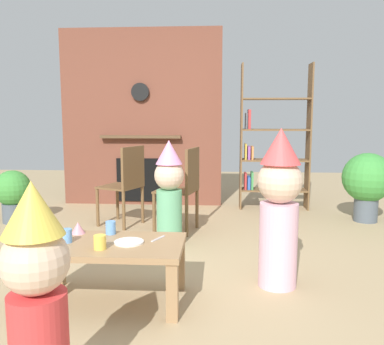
% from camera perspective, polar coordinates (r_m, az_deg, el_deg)
% --- Properties ---
extents(ground_plane, '(12.00, 12.00, 0.00)m').
position_cam_1_polar(ground_plane, '(3.38, -3.08, -13.65)').
color(ground_plane, tan).
extents(brick_fireplace_feature, '(2.20, 0.28, 2.40)m').
position_cam_1_polar(brick_fireplace_feature, '(5.82, -6.89, 7.36)').
color(brick_fireplace_feature, brown).
rests_on(brick_fireplace_feature, ground_plane).
extents(bookshelf, '(0.90, 0.28, 1.90)m').
position_cam_1_polar(bookshelf, '(5.57, 10.65, 3.93)').
color(bookshelf, brown).
rests_on(bookshelf, ground_plane).
extents(coffee_table, '(0.98, 0.57, 0.40)m').
position_cam_1_polar(coffee_table, '(2.84, -11.29, -10.80)').
color(coffee_table, '#9E7A51').
rests_on(coffee_table, ground_plane).
extents(paper_cup_near_left, '(0.07, 0.07, 0.09)m').
position_cam_1_polar(paper_cup_near_left, '(3.01, -11.13, -7.46)').
color(paper_cup_near_left, '#669EE0').
rests_on(paper_cup_near_left, coffee_table).
extents(paper_cup_near_right, '(0.07, 0.07, 0.09)m').
position_cam_1_polar(paper_cup_near_right, '(2.89, -16.87, -8.33)').
color(paper_cup_near_right, '#669EE0').
rests_on(paper_cup_near_right, coffee_table).
extents(paper_cup_center, '(0.08, 0.08, 0.09)m').
position_cam_1_polar(paper_cup_center, '(2.70, -12.55, -9.33)').
color(paper_cup_center, '#F2CC4C').
rests_on(paper_cup_center, coffee_table).
extents(paper_plate_front, '(0.19, 0.19, 0.01)m').
position_cam_1_polar(paper_plate_front, '(2.80, -8.67, -9.43)').
color(paper_plate_front, white).
rests_on(paper_plate_front, coffee_table).
extents(paper_plate_rear, '(0.17, 0.17, 0.01)m').
position_cam_1_polar(paper_plate_rear, '(2.81, -19.19, -9.74)').
color(paper_plate_rear, white).
rests_on(paper_plate_rear, coffee_table).
extents(birthday_cake_slice, '(0.10, 0.10, 0.08)m').
position_cam_1_polar(birthday_cake_slice, '(3.08, -15.41, -7.36)').
color(birthday_cake_slice, pink).
rests_on(birthday_cake_slice, coffee_table).
extents(table_fork, '(0.08, 0.14, 0.01)m').
position_cam_1_polar(table_fork, '(2.86, -4.67, -9.05)').
color(table_fork, silver).
rests_on(table_fork, coffee_table).
extents(child_with_cone_hat, '(0.27, 0.27, 0.99)m').
position_cam_1_polar(child_with_cone_hat, '(1.84, -20.56, -15.53)').
color(child_with_cone_hat, '#D13838').
rests_on(child_with_cone_hat, ground_plane).
extents(child_in_pink, '(0.32, 0.32, 1.15)m').
position_cam_1_polar(child_in_pink, '(3.03, 11.91, -4.28)').
color(child_in_pink, '#EAB2C6').
rests_on(child_in_pink, ground_plane).
extents(child_by_the_chairs, '(0.28, 0.28, 1.01)m').
position_cam_1_polar(child_by_the_chairs, '(3.92, -3.16, -2.50)').
color(child_by_the_chairs, '#66B27F').
rests_on(child_by_the_chairs, ground_plane).
extents(dining_chair_left, '(0.53, 0.53, 0.90)m').
position_cam_1_polar(dining_chair_left, '(4.69, -9.00, -1.16)').
color(dining_chair_left, brown).
rests_on(dining_chair_left, ground_plane).
extents(dining_chair_middle, '(0.48, 0.48, 0.90)m').
position_cam_1_polar(dining_chair_middle, '(4.39, -1.09, -1.66)').
color(dining_chair_middle, brown).
rests_on(dining_chair_middle, ground_plane).
extents(potted_plant_tall, '(0.57, 0.57, 0.81)m').
position_cam_1_polar(potted_plant_tall, '(5.24, 22.98, -1.03)').
color(potted_plant_tall, '#4C5660').
rests_on(potted_plant_tall, ground_plane).
extents(potted_plant_short, '(0.41, 0.41, 0.61)m').
position_cam_1_polar(potted_plant_short, '(5.23, -23.42, -2.54)').
color(potted_plant_short, '#4C5660').
rests_on(potted_plant_short, ground_plane).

